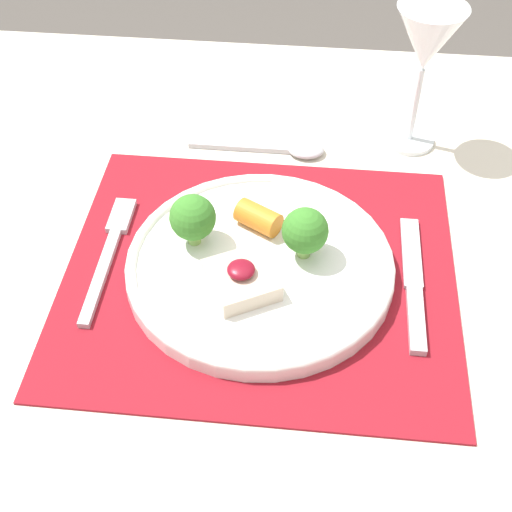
# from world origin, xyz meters

# --- Properties ---
(dining_table) EXTENTS (1.28, 0.96, 0.72)m
(dining_table) POSITION_xyz_m (0.00, 0.00, 0.63)
(dining_table) COLOR beige
(dining_table) RESTS_ON ground_plane
(placemat) EXTENTS (0.41, 0.37, 0.00)m
(placemat) POSITION_xyz_m (0.00, 0.00, 0.72)
(placemat) COLOR maroon
(placemat) RESTS_ON dining_table
(dinner_plate) EXTENTS (0.28, 0.28, 0.08)m
(dinner_plate) POSITION_xyz_m (-0.01, 0.00, 0.74)
(dinner_plate) COLOR white
(dinner_plate) RESTS_ON placemat
(fork) EXTENTS (0.02, 0.19, 0.01)m
(fork) POSITION_xyz_m (-0.17, 0.01, 0.73)
(fork) COLOR #B2B2B7
(fork) RESTS_ON placemat
(knife) EXTENTS (0.02, 0.19, 0.01)m
(knife) POSITION_xyz_m (0.16, -0.01, 0.73)
(knife) COLOR #B2B2B7
(knife) RESTS_ON placemat
(spoon) EXTENTS (0.17, 0.04, 0.01)m
(spoon) POSITION_xyz_m (0.01, 0.21, 0.73)
(spoon) COLOR #B2B2B7
(spoon) RESTS_ON dining_table
(wine_glass_near) EXTENTS (0.08, 0.08, 0.18)m
(wine_glass_near) POSITION_xyz_m (0.17, 0.25, 0.86)
(wine_glass_near) COLOR white
(wine_glass_near) RESTS_ON dining_table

